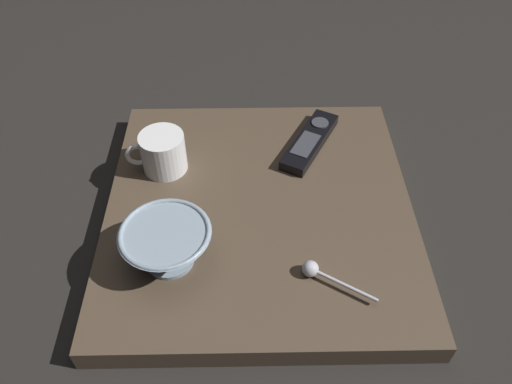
{
  "coord_description": "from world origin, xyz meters",
  "views": [
    {
      "loc": [
        0.02,
        0.64,
        0.75
      ],
      "look_at": [
        0.01,
        -0.01,
        0.07
      ],
      "focal_mm": 35.29,
      "sensor_mm": 36.0,
      "label": 1
    }
  ],
  "objects_px": {
    "tv_remote_near": "(310,141)",
    "teaspoon": "(316,271)",
    "cereal_bowl": "(167,245)",
    "coffee_mug": "(163,153)"
  },
  "relations": [
    {
      "from": "tv_remote_near",
      "to": "teaspoon",
      "type": "bearing_deg",
      "value": 86.36
    },
    {
      "from": "teaspoon",
      "to": "tv_remote_near",
      "type": "xyz_separation_m",
      "value": [
        -0.02,
        -0.33,
        -0.0
      ]
    },
    {
      "from": "cereal_bowl",
      "to": "teaspoon",
      "type": "relative_size",
      "value": 1.31
    },
    {
      "from": "cereal_bowl",
      "to": "tv_remote_near",
      "type": "xyz_separation_m",
      "value": [
        -0.27,
        -0.29,
        -0.03
      ]
    },
    {
      "from": "coffee_mug",
      "to": "tv_remote_near",
      "type": "bearing_deg",
      "value": -168.12
    },
    {
      "from": "coffee_mug",
      "to": "tv_remote_near",
      "type": "distance_m",
      "value": 0.31
    },
    {
      "from": "cereal_bowl",
      "to": "teaspoon",
      "type": "xyz_separation_m",
      "value": [
        -0.24,
        0.04,
        -0.03
      ]
    },
    {
      "from": "coffee_mug",
      "to": "tv_remote_near",
      "type": "height_order",
      "value": "coffee_mug"
    },
    {
      "from": "cereal_bowl",
      "to": "tv_remote_near",
      "type": "bearing_deg",
      "value": -132.07
    },
    {
      "from": "coffee_mug",
      "to": "teaspoon",
      "type": "distance_m",
      "value": 0.39
    }
  ]
}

